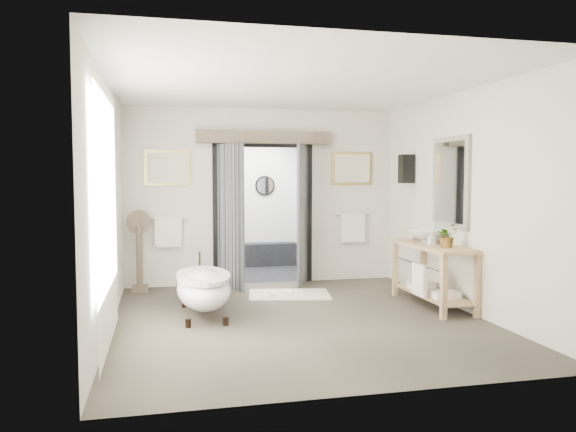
% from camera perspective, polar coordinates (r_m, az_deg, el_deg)
% --- Properties ---
extents(ground_plane, '(5.00, 5.00, 0.00)m').
position_cam_1_polar(ground_plane, '(7.11, 1.08, -10.42)').
color(ground_plane, '#4D4538').
extents(room_shell, '(4.52, 5.02, 2.91)m').
position_cam_1_polar(room_shell, '(6.77, 1.06, 4.73)').
color(room_shell, beige).
rests_on(room_shell, ground_plane).
extents(shower_room, '(2.22, 2.01, 2.51)m').
position_cam_1_polar(shower_room, '(10.85, -3.96, -0.63)').
color(shower_room, black).
rests_on(shower_room, ground_plane).
extents(back_wall_dressing, '(3.82, 0.77, 2.52)m').
position_cam_1_polar(back_wall_dressing, '(9.16, -2.37, 2.67)').
color(back_wall_dressing, black).
rests_on(back_wall_dressing, ground_plane).
extents(clawfoot_tub, '(0.67, 1.51, 0.74)m').
position_cam_1_polar(clawfoot_tub, '(7.28, -8.58, -7.23)').
color(clawfoot_tub, black).
rests_on(clawfoot_tub, ground_plane).
extents(vanity, '(0.57, 1.60, 0.85)m').
position_cam_1_polar(vanity, '(7.96, 14.38, -5.29)').
color(vanity, tan).
rests_on(vanity, ground_plane).
extents(pedestal_mirror, '(0.38, 0.24, 1.27)m').
position_cam_1_polar(pedestal_mirror, '(9.00, -14.85, -3.98)').
color(pedestal_mirror, brown).
rests_on(pedestal_mirror, ground_plane).
extents(rug, '(1.32, 0.99, 0.01)m').
position_cam_1_polar(rug, '(8.52, 0.13, -7.96)').
color(rug, beige).
rests_on(rug, ground_plane).
extents(slippers, '(0.39, 0.28, 0.05)m').
position_cam_1_polar(slippers, '(8.48, -0.78, -7.79)').
color(slippers, silver).
rests_on(slippers, rug).
extents(basin, '(0.59, 0.59, 0.19)m').
position_cam_1_polar(basin, '(8.17, 13.81, -1.95)').
color(basin, white).
rests_on(basin, vanity).
extents(plant, '(0.34, 0.31, 0.32)m').
position_cam_1_polar(plant, '(7.60, 15.85, -1.93)').
color(plant, gray).
rests_on(plant, vanity).
extents(soap_bottle_a, '(0.09, 0.09, 0.18)m').
position_cam_1_polar(soap_bottle_a, '(7.87, 14.38, -2.19)').
color(soap_bottle_a, gray).
rests_on(soap_bottle_a, vanity).
extents(soap_bottle_b, '(0.16, 0.16, 0.17)m').
position_cam_1_polar(soap_bottle_b, '(8.51, 12.56, -1.74)').
color(soap_bottle_b, gray).
rests_on(soap_bottle_b, vanity).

